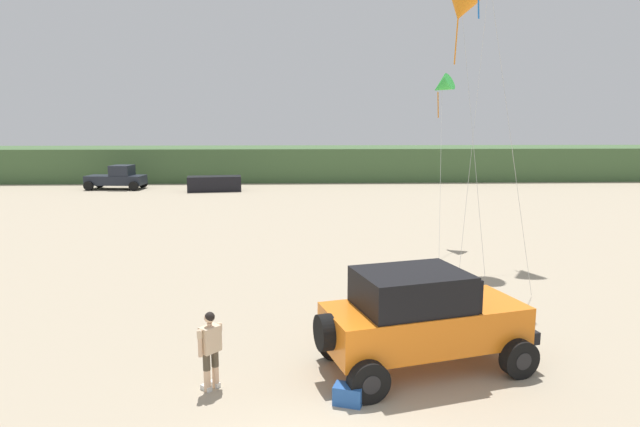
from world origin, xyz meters
name	(u,v)px	position (x,y,z in m)	size (l,w,h in m)	color
dune_ridge	(292,163)	(-1.35, 45.55, 1.54)	(90.00, 8.44, 3.07)	#426038
jeep	(422,317)	(1.99, 3.86, 1.20)	(5.02, 3.41, 2.26)	orange
person_watching	(210,346)	(-2.54, 3.07, 0.94)	(0.47, 0.50, 1.67)	#DBB28E
cooler_box	(348,395)	(0.23, 2.36, 0.19)	(0.56, 0.36, 0.38)	#23519E
distant_pickup	(117,178)	(-15.69, 37.54, 0.94)	(4.72, 2.66, 1.98)	#1E232D
distant_sedan	(214,184)	(-7.51, 35.99, 0.60)	(4.20, 1.70, 1.20)	black
kite_yellow_diamond	(442,86)	(5.74, 17.19, 7.05)	(1.57, 4.43, 7.69)	green
kite_green_box	(462,8)	(5.44, 13.65, 9.71)	(1.93, 4.05, 10.40)	orange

